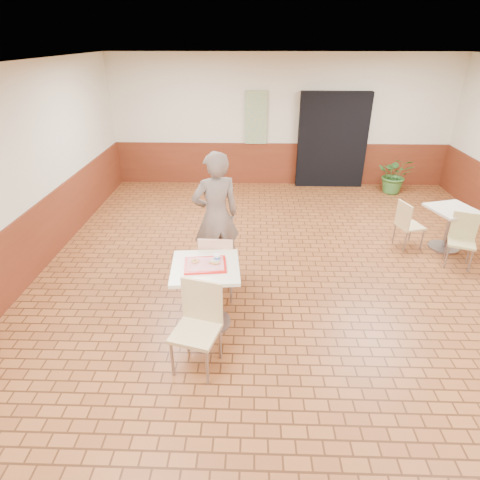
{
  "coord_description": "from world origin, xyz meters",
  "views": [
    {
      "loc": [
        -0.68,
        -4.64,
        3.31
      ],
      "look_at": [
        -0.82,
        -0.04,
        0.95
      ],
      "focal_mm": 30.0,
      "sensor_mm": 36.0,
      "label": 1
    }
  ],
  "objects_px": {
    "serving_tray": "(205,265)",
    "ring_donut": "(195,261)",
    "second_table": "(450,222)",
    "chair_second_left": "(407,223)",
    "main_table": "(206,285)",
    "chair_second_front": "(462,237)",
    "customer": "(216,216)",
    "chair_main_back": "(217,264)",
    "long_john_donut": "(214,262)",
    "paper_cup": "(217,258)",
    "potted_plant": "(395,175)",
    "chair_main_front": "(198,322)"
  },
  "relations": [
    {
      "from": "paper_cup",
      "to": "chair_second_front",
      "type": "bearing_deg",
      "value": 22.98
    },
    {
      "from": "customer",
      "to": "serving_tray",
      "type": "xyz_separation_m",
      "value": [
        -0.03,
        -1.23,
        -0.1
      ]
    },
    {
      "from": "chair_main_back",
      "to": "paper_cup",
      "type": "distance_m",
      "value": 0.63
    },
    {
      "from": "chair_main_back",
      "to": "customer",
      "type": "relative_size",
      "value": 0.51
    },
    {
      "from": "chair_main_front",
      "to": "paper_cup",
      "type": "height_order",
      "value": "chair_main_front"
    },
    {
      "from": "main_table",
      "to": "potted_plant",
      "type": "height_order",
      "value": "potted_plant"
    },
    {
      "from": "chair_main_front",
      "to": "paper_cup",
      "type": "bearing_deg",
      "value": 94.3
    },
    {
      "from": "chair_main_back",
      "to": "chair_second_left",
      "type": "relative_size",
      "value": 1.18
    },
    {
      "from": "chair_second_left",
      "to": "chair_main_back",
      "type": "bearing_deg",
      "value": 101.93
    },
    {
      "from": "second_table",
      "to": "chair_second_left",
      "type": "distance_m",
      "value": 0.71
    },
    {
      "from": "main_table",
      "to": "second_table",
      "type": "bearing_deg",
      "value": 29.07
    },
    {
      "from": "paper_cup",
      "to": "chair_second_front",
      "type": "distance_m",
      "value": 4.09
    },
    {
      "from": "main_table",
      "to": "customer",
      "type": "relative_size",
      "value": 0.44
    },
    {
      "from": "chair_main_back",
      "to": "chair_second_left",
      "type": "bearing_deg",
      "value": -150.36
    },
    {
      "from": "serving_tray",
      "to": "ring_donut",
      "type": "height_order",
      "value": "ring_donut"
    },
    {
      "from": "customer",
      "to": "second_table",
      "type": "bearing_deg",
      "value": 171.34
    },
    {
      "from": "main_table",
      "to": "second_table",
      "type": "distance_m",
      "value": 4.47
    },
    {
      "from": "chair_main_back",
      "to": "potted_plant",
      "type": "bearing_deg",
      "value": -128.69
    },
    {
      "from": "chair_main_back",
      "to": "paper_cup",
      "type": "relative_size",
      "value": 10.42
    },
    {
      "from": "main_table",
      "to": "chair_second_front",
      "type": "height_order",
      "value": "main_table"
    },
    {
      "from": "serving_tray",
      "to": "chair_main_front",
      "type": "bearing_deg",
      "value": -90.98
    },
    {
      "from": "customer",
      "to": "paper_cup",
      "type": "distance_m",
      "value": 1.17
    },
    {
      "from": "customer",
      "to": "ring_donut",
      "type": "height_order",
      "value": "customer"
    },
    {
      "from": "customer",
      "to": "chair_second_left",
      "type": "distance_m",
      "value": 3.36
    },
    {
      "from": "chair_main_front",
      "to": "potted_plant",
      "type": "bearing_deg",
      "value": 70.97
    },
    {
      "from": "chair_main_back",
      "to": "ring_donut",
      "type": "distance_m",
      "value": 0.67
    },
    {
      "from": "main_table",
      "to": "customer",
      "type": "height_order",
      "value": "customer"
    },
    {
      "from": "ring_donut",
      "to": "second_table",
      "type": "relative_size",
      "value": 0.13
    },
    {
      "from": "long_john_donut",
      "to": "second_table",
      "type": "height_order",
      "value": "long_john_donut"
    },
    {
      "from": "chair_main_back",
      "to": "chair_second_front",
      "type": "bearing_deg",
      "value": -161.91
    },
    {
      "from": "customer",
      "to": "chair_second_left",
      "type": "height_order",
      "value": "customer"
    },
    {
      "from": "chair_main_front",
      "to": "paper_cup",
      "type": "xyz_separation_m",
      "value": [
        0.15,
        0.75,
        0.37
      ]
    },
    {
      "from": "chair_second_front",
      "to": "chair_main_front",
      "type": "bearing_deg",
      "value": -126.97
    },
    {
      "from": "paper_cup",
      "to": "second_table",
      "type": "distance_m",
      "value": 4.34
    },
    {
      "from": "chair_second_front",
      "to": "customer",
      "type": "bearing_deg",
      "value": -151.66
    },
    {
      "from": "customer",
      "to": "long_john_donut",
      "type": "xyz_separation_m",
      "value": [
        0.08,
        -1.23,
        -0.06
      ]
    },
    {
      "from": "serving_tray",
      "to": "long_john_donut",
      "type": "bearing_deg",
      "value": -0.07
    },
    {
      "from": "long_john_donut",
      "to": "second_table",
      "type": "distance_m",
      "value": 4.4
    },
    {
      "from": "chair_main_front",
      "to": "chair_second_front",
      "type": "relative_size",
      "value": 1.19
    },
    {
      "from": "chair_main_back",
      "to": "ring_donut",
      "type": "height_order",
      "value": "chair_main_back"
    },
    {
      "from": "serving_tray",
      "to": "chair_second_left",
      "type": "relative_size",
      "value": 0.59
    },
    {
      "from": "chair_second_left",
      "to": "chair_second_front",
      "type": "bearing_deg",
      "value": -144.01
    },
    {
      "from": "paper_cup",
      "to": "serving_tray",
      "type": "bearing_deg",
      "value": -155.16
    },
    {
      "from": "main_table",
      "to": "chair_second_left",
      "type": "bearing_deg",
      "value": 34.35
    },
    {
      "from": "main_table",
      "to": "customer",
      "type": "xyz_separation_m",
      "value": [
        0.03,
        1.23,
        0.39
      ]
    },
    {
      "from": "chair_main_front",
      "to": "potted_plant",
      "type": "distance_m",
      "value": 6.83
    },
    {
      "from": "second_table",
      "to": "chair_main_back",
      "type": "bearing_deg",
      "value": -157.18
    },
    {
      "from": "paper_cup",
      "to": "chair_second_front",
      "type": "height_order",
      "value": "paper_cup"
    },
    {
      "from": "chair_main_front",
      "to": "long_john_donut",
      "type": "height_order",
      "value": "chair_main_front"
    },
    {
      "from": "chair_main_back",
      "to": "serving_tray",
      "type": "bearing_deg",
      "value": 83.22
    }
  ]
}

